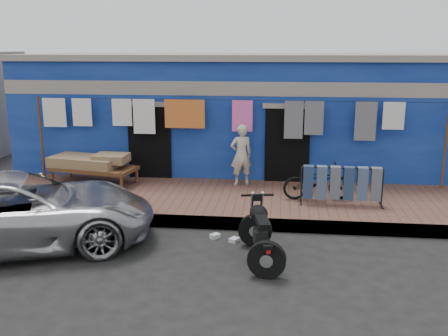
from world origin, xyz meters
TOP-DOWN VIEW (x-y plane):
  - ground at (0.00, 0.00)m, footprint 80.00×80.00m
  - sidewalk at (0.00, 3.00)m, footprint 28.00×3.00m
  - curb at (0.00, 1.55)m, footprint 28.00×0.10m
  - building at (-0.00, 6.99)m, footprint 12.20×5.20m
  - clothesline at (-0.44, 4.25)m, footprint 10.06×0.06m
  - car at (-3.54, 0.24)m, footprint 5.44×3.95m
  - seated_person at (0.19, 4.04)m, footprint 0.63×0.54m
  - bicycle at (1.97, 3.00)m, footprint 1.58×0.74m
  - motorcycle at (0.84, 0.11)m, footprint 1.18×1.84m
  - charpoy at (-3.42, 3.70)m, footprint 2.54×1.83m
  - jeans_rack at (2.45, 2.68)m, footprint 1.80×0.43m
  - litter_a at (0.49, 1.20)m, footprint 0.18×0.15m
  - litter_b at (-0.06, 1.04)m, footprint 0.21×0.22m
  - litter_c at (0.32, 0.91)m, footprint 0.22×0.23m

SIDE VIEW (x-z plane):
  - ground at x=0.00m, z-range 0.00..0.00m
  - litter_a at x=0.49m, z-range 0.00..0.07m
  - litter_c at x=0.32m, z-range 0.00..0.07m
  - litter_b at x=-0.06m, z-range 0.00..0.09m
  - sidewalk at x=0.00m, z-range 0.00..0.25m
  - curb at x=0.00m, z-range 0.00..0.25m
  - motorcycle at x=0.84m, z-range 0.00..1.05m
  - charpoy at x=-3.42m, z-range 0.25..0.98m
  - jeans_rack at x=2.45m, z-range 0.25..1.11m
  - car at x=-3.54m, z-range 0.00..1.40m
  - bicycle at x=1.97m, z-range 0.25..1.23m
  - seated_person at x=0.19m, z-range 0.25..1.74m
  - building at x=0.00m, z-range 0.01..3.37m
  - clothesline at x=-0.44m, z-range 0.78..2.88m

